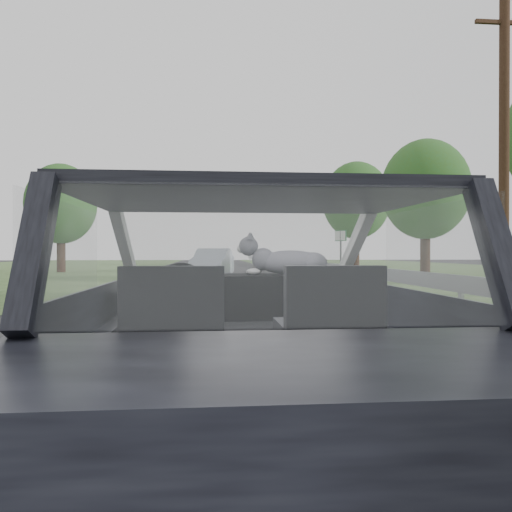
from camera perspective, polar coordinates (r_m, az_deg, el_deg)
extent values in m
plane|color=#3F3F3F|center=(3.06, -0.88, -21.75)|extent=(140.00, 140.00, 0.00)
cube|color=black|center=(2.87, -0.88, -8.21)|extent=(1.80, 4.00, 1.45)
cube|color=black|center=(3.47, -1.69, -4.62)|extent=(1.58, 0.45, 0.30)
cube|color=black|center=(2.56, -9.39, -5.77)|extent=(0.50, 0.72, 0.42)
cube|color=black|center=(2.63, 8.39, -5.61)|extent=(0.50, 0.72, 0.42)
torus|color=black|center=(3.17, -8.59, -3.84)|extent=(0.36, 0.36, 0.04)
ellipsoid|color=slate|center=(3.46, 3.97, -0.56)|extent=(0.69, 0.36, 0.29)
cube|color=#949698|center=(13.61, 14.08, -1.99)|extent=(0.05, 90.00, 0.32)
imported|color=silver|center=(22.54, -4.97, -0.80)|extent=(2.29, 4.25, 1.33)
cube|color=#206D37|center=(25.29, 9.66, 0.37)|extent=(0.42, 0.87, 2.25)
cylinder|color=#3C281A|center=(14.77, 26.49, 11.33)|extent=(0.33, 0.33, 7.91)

